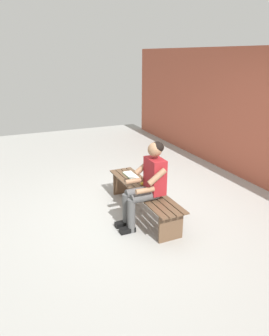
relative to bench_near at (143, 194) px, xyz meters
name	(u,v)px	position (x,y,z in m)	size (l,w,h in m)	color
ground_plane	(64,197)	(1.12, 1.00, -0.35)	(10.00, 7.00, 0.04)	#9E9E99
brick_wall	(255,116)	(0.50, -2.55, 0.91)	(9.50, 0.24, 2.48)	#9E4C38
bench_near	(143,194)	(0.00, 0.00, 0.00)	(1.90, 0.41, 0.42)	brown
person_seated	(147,182)	(-0.32, 0.10, 0.34)	(0.50, 0.69, 1.23)	maroon
apple	(143,183)	(0.11, -0.04, 0.13)	(0.07, 0.07, 0.07)	gold
book_open	(131,176)	(0.52, -0.03, 0.10)	(0.41, 0.16, 0.02)	white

